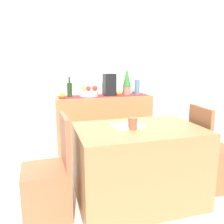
% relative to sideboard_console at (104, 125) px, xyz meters
% --- Properties ---
extents(ground_plane, '(6.40, 6.40, 0.02)m').
position_rel_sideboard_console_xyz_m(ground_plane, '(-0.09, -0.92, -0.44)').
color(ground_plane, beige).
rests_on(ground_plane, ground).
extents(room_wall_rear, '(6.40, 0.06, 2.70)m').
position_rel_sideboard_console_xyz_m(room_wall_rear, '(-0.09, 0.26, 0.92)').
color(room_wall_rear, silver).
rests_on(room_wall_rear, ground).
extents(sideboard_console, '(1.38, 0.42, 0.87)m').
position_rel_sideboard_console_xyz_m(sideboard_console, '(0.00, 0.00, 0.00)').
color(sideboard_console, '#99683D').
rests_on(sideboard_console, ground).
extents(table_runner, '(1.30, 0.32, 0.01)m').
position_rel_sideboard_console_xyz_m(table_runner, '(0.00, 0.00, 0.44)').
color(table_runner, maroon).
rests_on(table_runner, sideboard_console).
extents(fruit_bowl, '(0.27, 0.27, 0.08)m').
position_rel_sideboard_console_xyz_m(fruit_bowl, '(-0.22, 0.00, 0.48)').
color(fruit_bowl, silver).
rests_on(fruit_bowl, table_runner).
extents(apple_left, '(0.08, 0.08, 0.08)m').
position_rel_sideboard_console_xyz_m(apple_left, '(-0.29, 0.03, 0.55)').
color(apple_left, gold).
rests_on(apple_left, fruit_bowl).
extents(apple_right, '(0.08, 0.08, 0.08)m').
position_rel_sideboard_console_xyz_m(apple_right, '(-0.14, -0.03, 0.55)').
color(apple_right, red).
rests_on(apple_right, fruit_bowl).
extents(apple_rear, '(0.07, 0.07, 0.07)m').
position_rel_sideboard_console_xyz_m(apple_rear, '(-0.23, -0.01, 0.55)').
color(apple_rear, '#A72B26').
rests_on(apple_rear, fruit_bowl).
extents(wine_bottle, '(0.07, 0.07, 0.28)m').
position_rel_sideboard_console_xyz_m(wine_bottle, '(-0.49, 0.00, 0.54)').
color(wine_bottle, '#1D3617').
rests_on(wine_bottle, sideboard_console).
extents(coffee_maker, '(0.16, 0.18, 0.32)m').
position_rel_sideboard_console_xyz_m(coffee_maker, '(0.08, 0.00, 0.59)').
color(coffee_maker, black).
rests_on(coffee_maker, sideboard_console).
extents(ceramic_vase, '(0.08, 0.08, 0.23)m').
position_rel_sideboard_console_xyz_m(ceramic_vase, '(0.52, 0.00, 0.55)').
color(ceramic_vase, slate).
rests_on(ceramic_vase, sideboard_console).
extents(potted_plant, '(0.12, 0.12, 0.41)m').
position_rel_sideboard_console_xyz_m(potted_plant, '(0.35, 0.00, 0.64)').
color(potted_plant, '#AF6A51').
rests_on(potted_plant, sideboard_console).
extents(orange_loose_near_bowl, '(0.08, 0.08, 0.08)m').
position_rel_sideboard_console_xyz_m(orange_loose_near_bowl, '(-0.60, -0.10, 0.47)').
color(orange_loose_near_bowl, orange).
rests_on(orange_loose_near_bowl, sideboard_console).
extents(orange_loose_end, '(0.07, 0.07, 0.07)m').
position_rel_sideboard_console_xyz_m(orange_loose_end, '(0.21, -0.03, 0.47)').
color(orange_loose_end, orange).
rests_on(orange_loose_end, sideboard_console).
extents(dining_table, '(1.17, 0.79, 0.74)m').
position_rel_sideboard_console_xyz_m(dining_table, '(-0.00, -1.32, -0.06)').
color(dining_table, '#A07045').
rests_on(dining_table, ground).
extents(open_book, '(0.29, 0.23, 0.02)m').
position_rel_sideboard_console_xyz_m(open_book, '(-0.09, -1.26, 0.32)').
color(open_book, white).
rests_on(open_book, dining_table).
extents(coffee_cup, '(0.08, 0.08, 0.11)m').
position_rel_sideboard_console_xyz_m(coffee_cup, '(-0.08, -1.35, 0.36)').
color(coffee_cup, brown).
rests_on(coffee_cup, dining_table).
extents(chair_near_window, '(0.41, 0.41, 0.90)m').
position_rel_sideboard_console_xyz_m(chair_near_window, '(-0.85, -1.32, -0.17)').
color(chair_near_window, '#A55D3B').
rests_on(chair_near_window, ground).
extents(chair_by_corner, '(0.43, 0.43, 0.90)m').
position_rel_sideboard_console_xyz_m(chair_by_corner, '(0.85, -1.31, -0.17)').
color(chair_by_corner, '#A55B35').
rests_on(chair_by_corner, ground).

